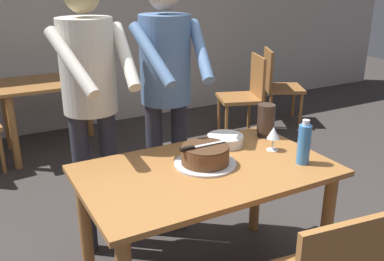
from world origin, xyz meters
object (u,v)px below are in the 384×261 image
main_dining_table (206,189)px  plate_stack (225,140)px  person_cutting_cake (166,83)px  background_table (52,97)px  hurricane_lamp (266,120)px  background_chair_3 (277,83)px  cake_knife (194,147)px  person_standing_beside (90,92)px  background_chair_2 (246,93)px  cake_on_platter (205,156)px  water_bottle (304,144)px  wine_glass_near (273,134)px

main_dining_table → plate_stack: 0.39m
person_cutting_cake → background_table: person_cutting_cake is taller
hurricane_lamp → background_chair_3: bearing=48.6°
cake_knife → background_chair_3: (2.30, 2.09, -0.37)m
person_standing_beside → plate_stack: bearing=-30.7°
person_standing_beside → background_chair_2: size_ratio=1.91×
cake_on_platter → person_cutting_cake: person_cutting_cake is taller
water_bottle → person_cutting_cake: person_cutting_cake is taller
main_dining_table → plate_stack: size_ratio=6.10×
person_cutting_cake → water_bottle: bearing=-61.8°
main_dining_table → background_chair_3: 3.10m
wine_glass_near → background_chair_3: bearing=49.8°
cake_knife → background_chair_3: size_ratio=0.30×
cake_on_platter → background_table: size_ratio=0.34×
background_table → main_dining_table: bearing=-82.7°
water_bottle → background_chair_3: (1.75, 2.33, -0.37)m
main_dining_table → background_table: bearing=97.3°
water_bottle → hurricane_lamp: (0.08, 0.43, -0.01)m
plate_stack → person_cutting_cake: bearing=118.8°
cake_on_platter → person_standing_beside: person_standing_beside is taller
background_chair_2 → hurricane_lamp: bearing=-122.2°
wine_glass_near → person_standing_beside: person_standing_beside is taller
background_chair_2 → plate_stack: bearing=-128.8°
hurricane_lamp → person_cutting_cake: bearing=143.6°
wine_glass_near → person_cutting_cake: 0.75m
cake_on_platter → person_cutting_cake: size_ratio=0.20×
wine_glass_near → background_chair_3: (1.78, 2.10, -0.36)m
water_bottle → background_table: (-0.82, 2.70, -0.29)m
cake_on_platter → water_bottle: 0.54m
hurricane_lamp → background_table: bearing=111.6°
person_cutting_cake → hurricane_lamp: bearing=-36.4°
plate_stack → person_standing_beside: bearing=149.3°
person_cutting_cake → background_chair_2: size_ratio=1.91×
person_cutting_cake → person_standing_beside: (-0.48, 0.03, 0.00)m
person_cutting_cake → background_chair_2: bearing=40.1°
person_cutting_cake → background_table: 1.99m
background_chair_2 → main_dining_table: bearing=-130.2°
main_dining_table → wine_glass_near: bearing=3.6°
main_dining_table → cake_knife: size_ratio=4.97×
cake_knife → person_cutting_cake: size_ratio=0.16×
water_bottle → background_chair_3: water_bottle is taller
cake_knife → plate_stack: 0.39m
cake_on_platter → cake_knife: bearing=179.6°
cake_knife → water_bottle: size_ratio=1.08×
plate_stack → background_chair_3: 2.76m
hurricane_lamp → person_standing_beside: 1.10m
main_dining_table → cake_on_platter: size_ratio=3.95×
cake_knife → wine_glass_near: wine_glass_near is taller
plate_stack → hurricane_lamp: 0.31m
plate_stack → person_cutting_cake: size_ratio=0.13×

